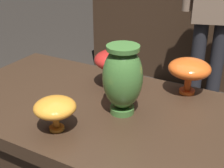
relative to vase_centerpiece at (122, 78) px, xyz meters
name	(u,v)px	position (x,y,z in m)	size (l,w,h in m)	color
back_display_shelf	(218,35)	(-0.08, 2.20, -0.44)	(2.60, 0.40, 0.99)	#382619
vase_centerpiece	(122,78)	(0.00, 0.00, 0.00)	(0.14, 0.14, 0.24)	#477A38
vase_tall_behind	(55,108)	(-0.13, -0.19, -0.05)	(0.13, 0.13, 0.11)	orange
vase_left_accent	(189,69)	(0.16, 0.26, -0.03)	(0.16, 0.16, 0.14)	#E55B1E
vase_right_accent	(116,61)	(-0.12, 0.18, -0.02)	(0.17, 0.17, 0.15)	red
visitor_center_back	(215,2)	(-0.03, 1.55, -0.01)	(0.45, 0.27, 1.57)	#232328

